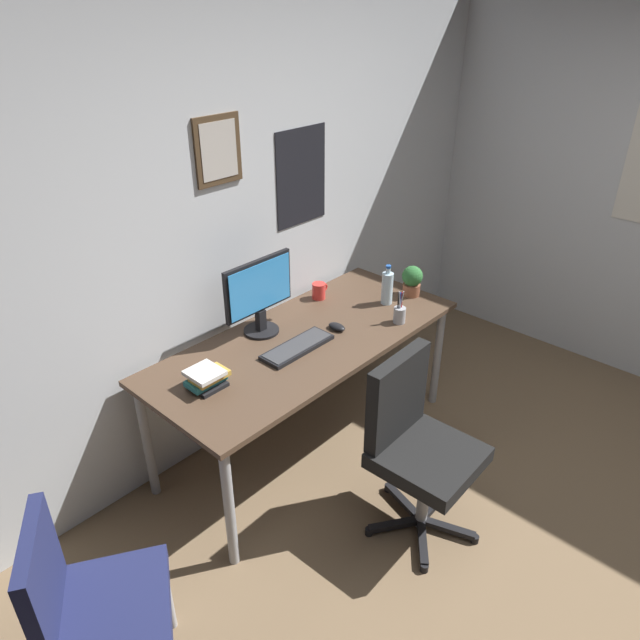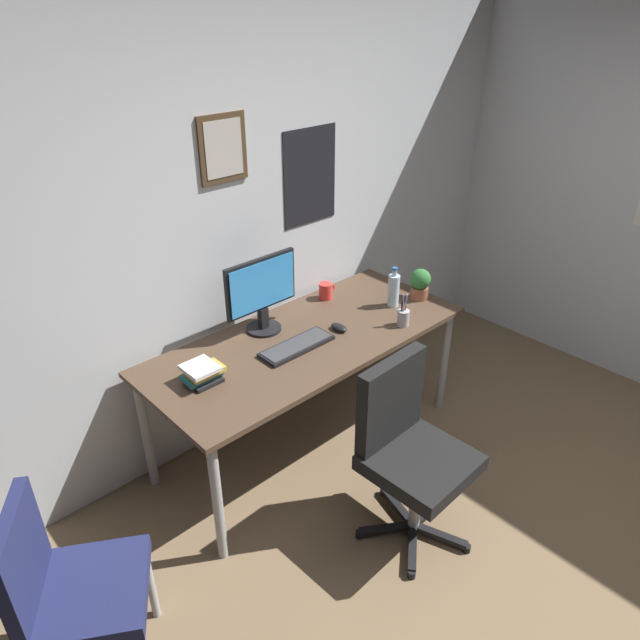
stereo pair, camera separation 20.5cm
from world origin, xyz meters
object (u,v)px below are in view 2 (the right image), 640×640
at_px(keyboard, 297,346).
at_px(water_bottle, 394,290).
at_px(computer_mouse, 339,327).
at_px(potted_plant, 420,283).
at_px(office_chair, 408,444).
at_px(monitor, 262,291).
at_px(book_stack_left, 202,373).
at_px(coffee_mug_near, 326,291).
at_px(side_chair, 68,585).
at_px(pen_cup, 403,317).

relative_size(keyboard, water_bottle, 1.70).
relative_size(computer_mouse, potted_plant, 0.56).
distance_m(office_chair, keyboard, 0.79).
bearing_deg(monitor, book_stack_left, -159.36).
bearing_deg(coffee_mug_near, office_chair, -113.93).
bearing_deg(coffee_mug_near, keyboard, -148.25).
xyz_separation_m(computer_mouse, book_stack_left, (-0.84, 0.10, 0.03)).
relative_size(side_chair, potted_plant, 4.49).
height_order(side_chair, coffee_mug_near, side_chair).
relative_size(side_chair, pen_cup, 4.38).
xyz_separation_m(side_chair, pen_cup, (2.07, 0.14, 0.30)).
bearing_deg(water_bottle, book_stack_left, 175.19).
height_order(monitor, keyboard, monitor).
distance_m(monitor, water_bottle, 0.83).
relative_size(monitor, keyboard, 1.07).
distance_m(potted_plant, pen_cup, 0.38).
relative_size(computer_mouse, pen_cup, 0.55).
distance_m(water_bottle, pen_cup, 0.25).
xyz_separation_m(keyboard, computer_mouse, (0.30, -0.02, 0.01)).
bearing_deg(potted_plant, side_chair, -172.95).
height_order(water_bottle, book_stack_left, water_bottle).
height_order(office_chair, monitor, monitor).
distance_m(side_chair, water_bottle, 2.26).
height_order(keyboard, coffee_mug_near, coffee_mug_near).
relative_size(computer_mouse, book_stack_left, 0.56).
bearing_deg(water_bottle, coffee_mug_near, 123.40).
relative_size(coffee_mug_near, potted_plant, 0.62).
bearing_deg(water_bottle, office_chair, -134.38).
height_order(side_chair, potted_plant, potted_plant).
height_order(computer_mouse, pen_cup, pen_cup).
bearing_deg(pen_cup, water_bottle, 54.13).
height_order(monitor, book_stack_left, monitor).
distance_m(side_chair, pen_cup, 2.09).
relative_size(water_bottle, pen_cup, 1.26).
xyz_separation_m(keyboard, pen_cup, (0.61, -0.23, 0.04)).
distance_m(office_chair, book_stack_left, 1.05).
bearing_deg(monitor, water_bottle, -22.27).
distance_m(coffee_mug_near, book_stack_left, 1.09).
relative_size(side_chair, computer_mouse, 7.95).
height_order(monitor, pen_cup, monitor).
xyz_separation_m(side_chair, book_stack_left, (0.92, 0.45, 0.29)).
height_order(side_chair, water_bottle, water_bottle).
height_order(coffee_mug_near, potted_plant, potted_plant).
xyz_separation_m(computer_mouse, water_bottle, (0.45, -0.01, 0.09)).
distance_m(monitor, book_stack_left, 0.60).
distance_m(monitor, keyboard, 0.36).
bearing_deg(book_stack_left, coffee_mug_near, 12.85).
bearing_deg(water_bottle, monitor, 157.73).
relative_size(side_chair, coffee_mug_near, 7.24).
bearing_deg(office_chair, pen_cup, 42.89).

